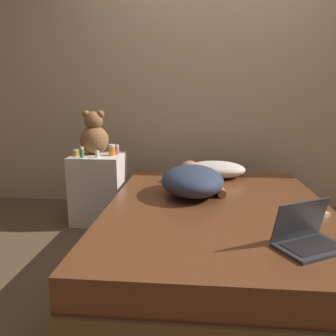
# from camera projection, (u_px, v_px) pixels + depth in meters

# --- Properties ---
(ground_plane) EXTENTS (12.00, 12.00, 0.00)m
(ground_plane) POSITION_uv_depth(u_px,v_px,m) (216.00, 261.00, 2.19)
(ground_plane) COLOR brown
(wall_back) EXTENTS (8.00, 0.06, 2.60)m
(wall_back) POSITION_uv_depth(u_px,v_px,m) (213.00, 73.00, 3.12)
(wall_back) COLOR tan
(wall_back) RESTS_ON ground_plane
(bed) EXTENTS (1.43, 1.93, 0.40)m
(bed) POSITION_uv_depth(u_px,v_px,m) (217.00, 233.00, 2.15)
(bed) COLOR brown
(bed) RESTS_ON ground_plane
(nightstand) EXTENTS (0.43, 0.40, 0.59)m
(nightstand) POSITION_uv_depth(u_px,v_px,m) (99.00, 188.00, 2.86)
(nightstand) COLOR silver
(nightstand) RESTS_ON ground_plane
(pillow) EXTENTS (0.51, 0.33, 0.14)m
(pillow) POSITION_uv_depth(u_px,v_px,m) (215.00, 169.00, 2.80)
(pillow) COLOR beige
(pillow) RESTS_ON bed
(person_lying) EXTENTS (0.48, 0.75, 0.20)m
(person_lying) POSITION_uv_depth(u_px,v_px,m) (193.00, 180.00, 2.34)
(person_lying) COLOR #2D3851
(person_lying) RESTS_ON bed
(laptop) EXTENTS (0.37, 0.33, 0.21)m
(laptop) POSITION_uv_depth(u_px,v_px,m) (307.00, 237.00, 1.50)
(laptop) COLOR #333338
(laptop) RESTS_ON bed
(teddy_bear) EXTENTS (0.24, 0.24, 0.37)m
(teddy_bear) POSITION_uv_depth(u_px,v_px,m) (94.00, 135.00, 2.82)
(teddy_bear) COLOR brown
(teddy_bear) RESTS_ON nightstand
(bottle_green) EXTENTS (0.03, 0.03, 0.09)m
(bottle_green) POSITION_uv_depth(u_px,v_px,m) (82.00, 153.00, 2.65)
(bottle_green) COLOR #3D8E4C
(bottle_green) RESTS_ON nightstand
(bottle_pink) EXTENTS (0.03, 0.03, 0.09)m
(bottle_pink) POSITION_uv_depth(u_px,v_px,m) (117.00, 150.00, 2.80)
(bottle_pink) COLOR pink
(bottle_pink) RESTS_ON nightstand
(bottle_orange) EXTENTS (0.05, 0.05, 0.10)m
(bottle_orange) POSITION_uv_depth(u_px,v_px,m) (112.00, 150.00, 2.75)
(bottle_orange) COLOR orange
(bottle_orange) RESTS_ON nightstand
(bottle_white) EXTENTS (0.03, 0.03, 0.06)m
(bottle_white) POSITION_uv_depth(u_px,v_px,m) (97.00, 154.00, 2.68)
(bottle_white) COLOR white
(bottle_white) RESTS_ON nightstand
(bottle_amber) EXTENTS (0.06, 0.06, 0.06)m
(bottle_amber) POSITION_uv_depth(u_px,v_px,m) (76.00, 153.00, 2.74)
(bottle_amber) COLOR gold
(bottle_amber) RESTS_ON nightstand
(book) EXTENTS (0.26, 0.25, 0.02)m
(book) POSITION_uv_depth(u_px,v_px,m) (307.00, 214.00, 1.90)
(book) COLOR #C6B793
(book) RESTS_ON bed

